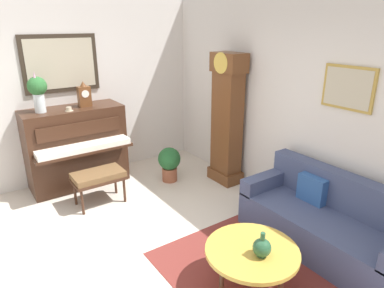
% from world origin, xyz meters
% --- Properties ---
extents(ground_plane, '(6.40, 6.00, 0.10)m').
position_xyz_m(ground_plane, '(0.00, 0.00, -0.05)').
color(ground_plane, beige).
extents(wall_left, '(0.13, 4.90, 2.80)m').
position_xyz_m(wall_left, '(-2.60, 0.00, 1.41)').
color(wall_left, silver).
rests_on(wall_left, ground_plane).
extents(wall_back, '(5.30, 0.13, 2.80)m').
position_xyz_m(wall_back, '(0.01, 2.40, 1.40)').
color(wall_back, silver).
rests_on(wall_back, ground_plane).
extents(area_rug, '(2.10, 1.50, 0.01)m').
position_xyz_m(area_rug, '(0.97, 0.91, 0.00)').
color(area_rug, maroon).
rests_on(area_rug, ground_plane).
extents(piano, '(0.87, 1.44, 1.23)m').
position_xyz_m(piano, '(-2.23, 0.16, 0.62)').
color(piano, '#3D2316').
rests_on(piano, ground_plane).
extents(piano_bench, '(0.42, 0.70, 0.48)m').
position_xyz_m(piano_bench, '(-1.44, 0.19, 0.41)').
color(piano_bench, '#3D2316').
rests_on(piano_bench, ground_plane).
extents(grandfather_clock, '(0.52, 0.34, 2.03)m').
position_xyz_m(grandfather_clock, '(-1.01, 2.13, 0.96)').
color(grandfather_clock, brown).
rests_on(grandfather_clock, ground_plane).
extents(couch, '(1.90, 0.80, 0.84)m').
position_xyz_m(couch, '(0.98, 1.93, 0.31)').
color(couch, '#424C70').
rests_on(couch, ground_plane).
extents(coffee_table, '(0.88, 0.88, 0.44)m').
position_xyz_m(coffee_table, '(0.96, 0.78, 0.41)').
color(coffee_table, gold).
rests_on(coffee_table, ground_plane).
extents(mantel_clock, '(0.13, 0.18, 0.38)m').
position_xyz_m(mantel_clock, '(-2.23, 0.36, 1.40)').
color(mantel_clock, brown).
rests_on(mantel_clock, piano).
extents(flower_vase, '(0.26, 0.26, 0.58)m').
position_xyz_m(flower_vase, '(-2.23, -0.27, 1.55)').
color(flower_vase, silver).
rests_on(flower_vase, piano).
extents(teacup, '(0.12, 0.12, 0.06)m').
position_xyz_m(teacup, '(-2.08, 0.08, 1.26)').
color(teacup, beige).
rests_on(teacup, piano).
extents(green_jug, '(0.17, 0.17, 0.24)m').
position_xyz_m(green_jug, '(1.08, 0.78, 0.53)').
color(green_jug, '#234C33').
rests_on(green_jug, coffee_table).
extents(potted_plant, '(0.36, 0.36, 0.56)m').
position_xyz_m(potted_plant, '(-1.51, 1.38, 0.32)').
color(potted_plant, '#935138').
rests_on(potted_plant, ground_plane).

